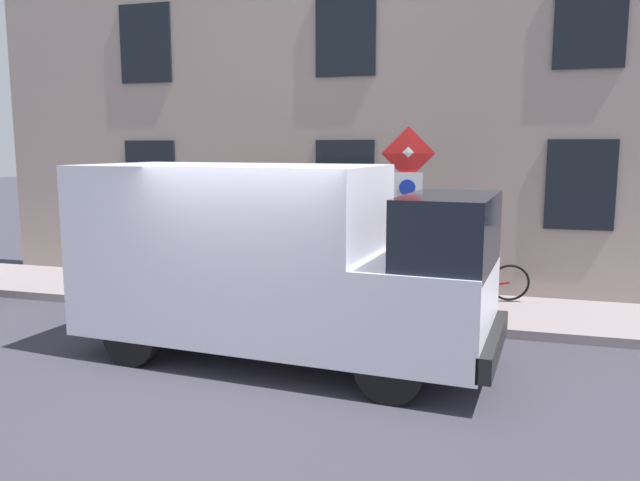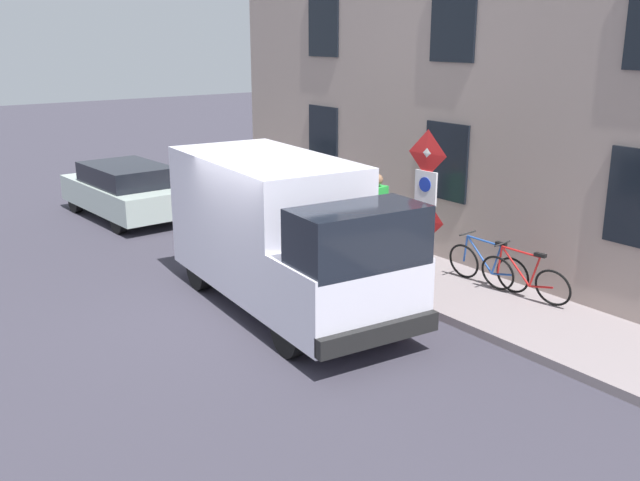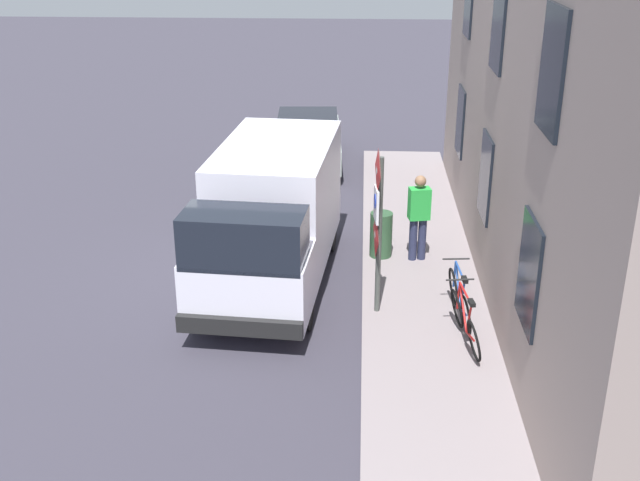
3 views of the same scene
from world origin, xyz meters
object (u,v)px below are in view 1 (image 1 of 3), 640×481
bicycle_blue (428,277)px  pedestrian (286,243)px  litter_bin (264,278)px  delivery_van (274,257)px  bicycle_red (477,279)px  sign_post_stacked (407,204)px

bicycle_blue → pedestrian: size_ratio=1.00×
bicycle_blue → litter_bin: litter_bin is taller
delivery_van → pedestrian: bearing=111.0°
bicycle_red → litter_bin: litter_bin is taller
sign_post_stacked → pedestrian: size_ratio=1.61×
bicycle_blue → delivery_van: bearing=59.1°
bicycle_red → litter_bin: 3.58m
delivery_van → bicycle_red: 4.17m
bicycle_red → pedestrian: size_ratio=1.00×
pedestrian → bicycle_blue: bearing=-177.8°
pedestrian → litter_bin: size_ratio=1.91×
bicycle_blue → litter_bin: 2.84m
bicycle_blue → pedestrian: 2.53m
bicycle_red → litter_bin: size_ratio=1.91×
sign_post_stacked → delivery_van: bearing=143.4°
bicycle_red → pedestrian: (-0.56, 3.22, 0.56)m
delivery_van → pedestrian: 2.88m
sign_post_stacked → bicycle_blue: 1.98m
sign_post_stacked → litter_bin: size_ratio=3.07×
pedestrian → sign_post_stacked: bearing=148.0°
delivery_van → bicycle_blue: (3.31, -1.59, -0.82)m
bicycle_blue → pedestrian: pedestrian is taller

